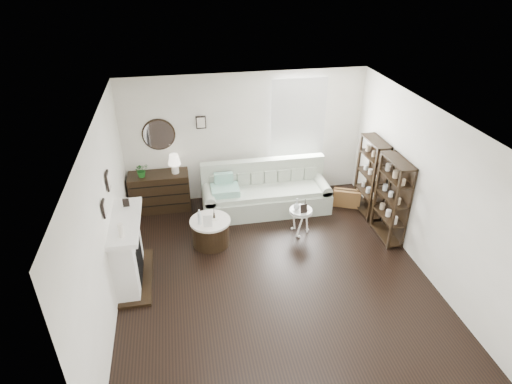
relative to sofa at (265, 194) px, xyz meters
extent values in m
plane|color=black|center=(-0.29, -2.08, -0.33)|extent=(5.50, 5.50, 0.00)
plane|color=white|center=(-0.29, -2.08, 2.37)|extent=(5.50, 5.50, 0.00)
plane|color=silver|center=(-0.29, 0.67, 1.02)|extent=(5.00, 0.00, 5.00)
plane|color=silver|center=(-0.29, -4.83, 1.02)|extent=(5.00, 0.00, 5.00)
plane|color=silver|center=(-2.79, -2.08, 1.02)|extent=(0.00, 5.50, 5.50)
plane|color=silver|center=(2.21, -2.08, 1.02)|extent=(0.00, 5.50, 5.50)
cube|color=white|center=(0.81, 0.65, 1.27)|extent=(1.00, 0.02, 1.80)
cube|color=silver|center=(0.81, 0.59, 1.27)|extent=(1.15, 0.02, 1.90)
cylinder|color=silver|center=(-2.04, 0.64, 1.22)|extent=(0.60, 0.03, 0.60)
cube|color=black|center=(-1.19, 0.64, 1.42)|extent=(0.20, 0.03, 0.26)
cube|color=white|center=(-2.62, -1.78, 0.22)|extent=(0.34, 1.20, 1.10)
cube|color=black|center=(-2.59, -1.78, 0.07)|extent=(0.30, 0.65, 0.70)
cube|color=white|center=(-2.57, -1.78, 0.79)|extent=(0.44, 1.35, 0.08)
cube|color=black|center=(-2.54, -1.78, -0.31)|extent=(0.50, 1.40, 0.05)
cylinder|color=white|center=(-2.57, -2.23, 0.94)|extent=(0.08, 0.08, 0.22)
cube|color=black|center=(-2.57, -1.38, 0.90)|extent=(0.10, 0.03, 0.14)
cube|color=black|center=(-2.76, -2.13, 1.27)|extent=(0.03, 0.18, 0.24)
cube|color=black|center=(-2.76, -1.48, 1.37)|extent=(0.03, 0.22, 0.28)
cube|color=black|center=(2.04, -0.53, 0.47)|extent=(0.30, 0.80, 1.60)
cylinder|color=tan|center=(2.02, -0.78, 0.19)|extent=(0.08, 0.08, 0.11)
cylinder|color=tan|center=(2.02, -0.53, 0.19)|extent=(0.08, 0.08, 0.11)
cylinder|color=tan|center=(2.02, -0.28, 0.19)|extent=(0.08, 0.08, 0.11)
cylinder|color=tan|center=(2.02, -0.78, 0.59)|extent=(0.08, 0.08, 0.11)
cylinder|color=tan|center=(2.02, -0.53, 0.59)|extent=(0.08, 0.08, 0.11)
cylinder|color=tan|center=(2.02, -0.28, 0.59)|extent=(0.08, 0.08, 0.11)
cylinder|color=tan|center=(2.02, -0.78, 0.99)|extent=(0.08, 0.08, 0.11)
cylinder|color=tan|center=(2.02, -0.53, 0.99)|extent=(0.08, 0.08, 0.11)
cylinder|color=tan|center=(2.02, -0.28, 0.99)|extent=(0.08, 0.08, 0.11)
cube|color=black|center=(2.04, -1.43, 0.47)|extent=(0.30, 0.80, 1.60)
cylinder|color=tan|center=(2.02, -1.68, 0.19)|extent=(0.08, 0.08, 0.11)
cylinder|color=tan|center=(2.02, -1.43, 0.19)|extent=(0.08, 0.08, 0.11)
cylinder|color=tan|center=(2.02, -1.18, 0.19)|extent=(0.08, 0.08, 0.11)
cylinder|color=tan|center=(2.02, -1.68, 0.59)|extent=(0.08, 0.08, 0.11)
cylinder|color=tan|center=(2.02, -1.43, 0.59)|extent=(0.08, 0.08, 0.11)
cylinder|color=tan|center=(2.02, -1.18, 0.59)|extent=(0.08, 0.08, 0.11)
cylinder|color=tan|center=(2.02, -1.68, 0.99)|extent=(0.08, 0.08, 0.11)
cylinder|color=tan|center=(2.02, -1.43, 0.99)|extent=(0.08, 0.08, 0.11)
cylinder|color=tan|center=(2.02, -1.18, 0.99)|extent=(0.08, 0.08, 0.11)
cube|color=#ADB8A4|center=(0.00, -0.08, -0.12)|extent=(2.58, 0.89, 0.42)
cube|color=#ADB8A4|center=(0.00, -0.11, 0.13)|extent=(2.24, 0.72, 0.10)
cube|color=#ADB8A4|center=(0.00, 0.27, 0.27)|extent=(2.58, 0.20, 0.79)
cube|color=#ADB8A4|center=(-1.17, -0.08, -0.07)|extent=(0.22, 0.84, 0.52)
cube|color=#ADB8A4|center=(1.17, -0.08, -0.07)|extent=(0.22, 0.84, 0.52)
cube|color=#2A9B67|center=(-0.84, -0.13, 0.25)|extent=(0.55, 0.46, 0.14)
cube|color=brown|center=(1.71, -0.24, -0.15)|extent=(0.59, 0.39, 0.37)
cube|color=black|center=(-2.14, 0.39, 0.07)|extent=(1.21, 0.50, 0.80)
cube|color=black|center=(-2.14, 0.13, -0.11)|extent=(1.16, 0.01, 0.02)
cube|color=black|center=(-2.14, 0.13, 0.11)|extent=(1.16, 0.01, 0.02)
cube|color=black|center=(-2.14, 0.13, 0.33)|extent=(1.16, 0.01, 0.01)
imported|color=#1A5B1B|center=(-2.44, 0.34, 0.62)|extent=(0.32, 0.30, 0.29)
cylinder|color=black|center=(-1.23, -1.04, -0.10)|extent=(0.68, 0.68, 0.47)
cylinder|color=white|center=(-1.23, -1.04, 0.16)|extent=(0.74, 0.74, 0.04)
cylinder|color=silver|center=(0.47, -1.01, 0.18)|extent=(0.43, 0.43, 0.03)
cylinder|color=white|center=(0.47, -1.01, 0.14)|extent=(0.43, 0.43, 0.02)
cylinder|color=white|center=(0.47, -1.01, -0.09)|extent=(0.03, 0.03, 0.49)
cylinder|color=silver|center=(-1.42, -1.12, 0.33)|extent=(0.07, 0.07, 0.29)
cube|color=silver|center=(-1.29, -1.22, 0.29)|extent=(0.16, 0.07, 0.21)
cube|color=black|center=(0.49, -1.13, 0.28)|extent=(0.13, 0.06, 0.17)
camera|label=1|loc=(-1.61, -7.51, 4.42)|focal=30.00mm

